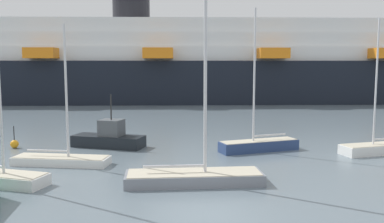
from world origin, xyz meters
The scene contains 8 objects.
ground_plane centered at (0.00, 0.00, 0.00)m, with size 600.00×600.00×0.00m, color slate.
sailboat_0 centered at (-0.30, 4.28, 0.56)m, with size 6.82×2.20×12.95m.
sailboat_1 centered at (-7.87, 8.48, 0.38)m, with size 5.80×2.44×8.12m.
sailboat_3 centered at (12.12, 10.56, 0.43)m, with size 5.31×2.61×8.74m.
sailboat_4 centered at (4.47, 11.78, 0.50)m, with size 5.66×2.92×9.50m.
fishing_boat_0 centered at (-5.86, 13.60, 0.66)m, with size 5.37×3.27×3.74m.
channel_buoy_1 centered at (-12.44, 13.51, 0.30)m, with size 0.57×0.57×1.57m.
cruise_ship centered at (12.73, 50.82, 5.78)m, with size 115.29×19.68×18.29m.
Camera 1 is at (-1.36, -15.55, 5.86)m, focal length 38.74 mm.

